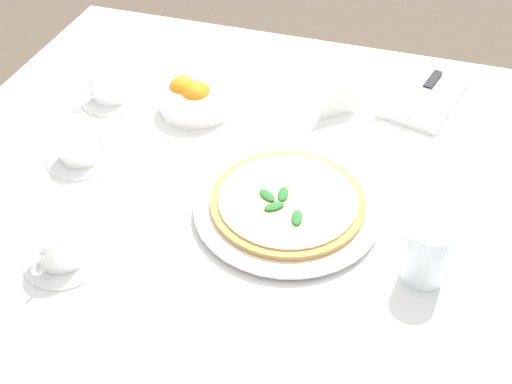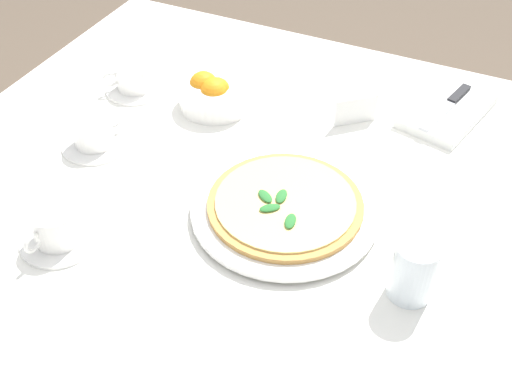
# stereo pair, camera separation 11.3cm
# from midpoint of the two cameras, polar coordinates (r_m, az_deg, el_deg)

# --- Properties ---
(dining_table) EXTENTS (1.17, 1.17, 0.72)m
(dining_table) POSITION_cam_midpoint_polar(r_m,az_deg,el_deg) (1.25, -5.07, -4.13)
(dining_table) COLOR white
(dining_table) RESTS_ON ground_plane
(pizza_plate) EXTENTS (0.32, 0.32, 0.02)m
(pizza_plate) POSITION_cam_midpoint_polar(r_m,az_deg,el_deg) (1.12, -0.12, -1.44)
(pizza_plate) COLOR white
(pizza_plate) RESTS_ON dining_table
(pizza) EXTENTS (0.27, 0.27, 0.02)m
(pizza) POSITION_cam_midpoint_polar(r_m,az_deg,el_deg) (1.11, -0.13, -0.93)
(pizza) COLOR #C68E47
(pizza) RESTS_ON pizza_plate
(coffee_cup_left_edge) EXTENTS (0.13, 0.13, 0.06)m
(coffee_cup_left_edge) POSITION_cam_midpoint_polar(r_m,az_deg,el_deg) (1.43, -14.96, 8.61)
(coffee_cup_left_edge) COLOR white
(coffee_cup_left_edge) RESTS_ON dining_table
(coffee_cup_back_corner) EXTENTS (0.13, 0.13, 0.06)m
(coffee_cup_back_corner) POSITION_cam_midpoint_polar(r_m,az_deg,el_deg) (1.27, -17.71, 3.62)
(coffee_cup_back_corner) COLOR white
(coffee_cup_back_corner) RESTS_ON dining_table
(coffee_cup_far_left) EXTENTS (0.13, 0.13, 0.07)m
(coffee_cup_far_left) POSITION_cam_midpoint_polar(r_m,az_deg,el_deg) (1.08, -19.75, -4.72)
(coffee_cup_far_left) COLOR white
(coffee_cup_far_left) RESTS_ON dining_table
(water_glass_near_right) EXTENTS (0.07, 0.07, 0.10)m
(water_glass_near_right) POSITION_cam_midpoint_polar(r_m,az_deg,el_deg) (1.01, 11.63, -5.66)
(water_glass_near_right) COLOR white
(water_glass_near_right) RESTS_ON dining_table
(napkin_folded) EXTENTS (0.24, 0.18, 0.02)m
(napkin_folded) POSITION_cam_midpoint_polar(r_m,az_deg,el_deg) (1.42, 12.30, 8.11)
(napkin_folded) COLOR white
(napkin_folded) RESTS_ON dining_table
(dinner_knife) EXTENTS (0.19, 0.07, 0.01)m
(dinner_knife) POSITION_cam_midpoint_polar(r_m,az_deg,el_deg) (1.41, 12.34, 8.53)
(dinner_knife) COLOR silver
(dinner_knife) RESTS_ON napkin_folded
(citrus_bowl) EXTENTS (0.15, 0.15, 0.07)m
(citrus_bowl) POSITION_cam_midpoint_polar(r_m,az_deg,el_deg) (1.36, -7.85, 8.12)
(citrus_bowl) COLOR white
(citrus_bowl) RESTS_ON dining_table
(menu_card) EXTENTS (0.06, 0.07, 0.06)m
(menu_card) POSITION_cam_midpoint_polar(r_m,az_deg,el_deg) (1.33, 4.80, 7.62)
(menu_card) COLOR white
(menu_card) RESTS_ON dining_table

